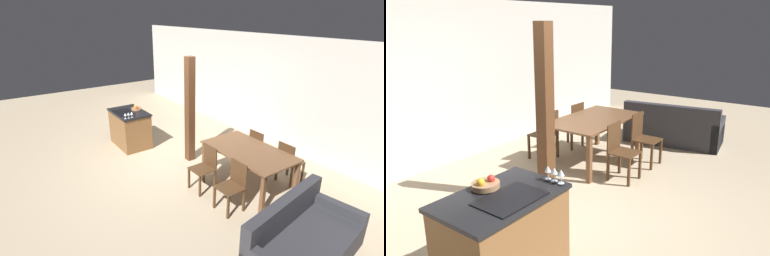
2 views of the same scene
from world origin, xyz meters
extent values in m
plane|color=tan|center=(0.00, 0.00, 0.00)|extent=(16.00, 16.00, 0.00)
cube|color=beige|center=(0.00, 2.70, 1.35)|extent=(11.20, 0.08, 2.70)
cube|color=brown|center=(-1.33, -0.35, 0.43)|extent=(1.06, 0.69, 0.85)
cube|color=black|center=(-1.33, -0.35, 0.87)|extent=(1.10, 0.73, 0.04)
cube|color=black|center=(-1.33, -0.48, 0.90)|extent=(0.56, 0.40, 0.01)
cylinder|color=#99704C|center=(-1.31, -0.15, 0.93)|extent=(0.26, 0.26, 0.05)
sphere|color=red|center=(-1.26, -0.16, 0.97)|extent=(0.07, 0.07, 0.07)
sphere|color=gold|center=(-1.37, -0.15, 0.97)|extent=(0.07, 0.07, 0.07)
cylinder|color=silver|center=(-0.85, -0.64, 0.90)|extent=(0.06, 0.06, 0.00)
cylinder|color=silver|center=(-0.85, -0.64, 0.94)|extent=(0.01, 0.01, 0.07)
cone|color=silver|center=(-0.85, -0.64, 1.01)|extent=(0.06, 0.06, 0.06)
cylinder|color=silver|center=(-0.85, -0.57, 0.90)|extent=(0.06, 0.06, 0.00)
cylinder|color=silver|center=(-0.85, -0.57, 0.94)|extent=(0.01, 0.01, 0.07)
cone|color=silver|center=(-0.85, -0.57, 1.01)|extent=(0.06, 0.06, 0.06)
cylinder|color=silver|center=(-0.85, -0.49, 0.90)|extent=(0.06, 0.06, 0.00)
cylinder|color=silver|center=(-0.85, -0.49, 0.94)|extent=(0.01, 0.01, 0.07)
cone|color=silver|center=(-0.85, -0.49, 1.01)|extent=(0.06, 0.06, 0.06)
cube|color=brown|center=(1.76, 0.69, 0.75)|extent=(1.72, 1.01, 0.03)
cube|color=brown|center=(0.96, 0.26, 0.37)|extent=(0.07, 0.07, 0.73)
cube|color=brown|center=(2.55, 0.26, 0.37)|extent=(0.07, 0.07, 0.73)
cube|color=brown|center=(0.96, 1.13, 0.37)|extent=(0.07, 0.07, 0.73)
cube|color=brown|center=(2.55, 1.13, 0.37)|extent=(0.07, 0.07, 0.73)
cube|color=#472D19|center=(1.37, -0.11, 0.44)|extent=(0.40, 0.40, 0.02)
cube|color=#472D19|center=(1.37, 0.08, 0.66)|extent=(0.38, 0.02, 0.42)
cube|color=#472D19|center=(1.19, -0.29, 0.21)|extent=(0.04, 0.04, 0.43)
cube|color=#472D19|center=(1.55, -0.29, 0.21)|extent=(0.04, 0.04, 0.43)
cube|color=#472D19|center=(1.19, 0.07, 0.21)|extent=(0.04, 0.04, 0.43)
cube|color=#472D19|center=(1.55, 0.07, 0.21)|extent=(0.04, 0.04, 0.43)
cube|color=#472D19|center=(2.14, -0.11, 0.44)|extent=(0.40, 0.40, 0.02)
cube|color=#472D19|center=(2.14, 0.08, 0.66)|extent=(0.38, 0.02, 0.42)
cube|color=#472D19|center=(1.96, -0.29, 0.21)|extent=(0.04, 0.04, 0.43)
cube|color=#472D19|center=(2.32, -0.29, 0.21)|extent=(0.04, 0.04, 0.43)
cube|color=#472D19|center=(1.96, 0.07, 0.21)|extent=(0.04, 0.04, 0.43)
cube|color=#472D19|center=(2.32, 0.07, 0.21)|extent=(0.04, 0.04, 0.43)
cube|color=#472D19|center=(1.37, 1.50, 0.44)|extent=(0.40, 0.40, 0.02)
cube|color=#472D19|center=(1.37, 1.31, 0.66)|extent=(0.38, 0.02, 0.42)
cube|color=#472D19|center=(1.55, 1.68, 0.21)|extent=(0.04, 0.04, 0.43)
cube|color=#472D19|center=(1.19, 1.68, 0.21)|extent=(0.04, 0.04, 0.43)
cube|color=#472D19|center=(1.55, 1.32, 0.21)|extent=(0.04, 0.04, 0.43)
cube|color=#472D19|center=(1.19, 1.32, 0.21)|extent=(0.04, 0.04, 0.43)
cube|color=#472D19|center=(2.14, 1.50, 0.44)|extent=(0.40, 0.40, 0.02)
cube|color=#472D19|center=(2.14, 1.31, 0.66)|extent=(0.38, 0.02, 0.42)
cube|color=#472D19|center=(2.32, 1.68, 0.21)|extent=(0.04, 0.04, 0.43)
cube|color=#472D19|center=(1.96, 1.68, 0.21)|extent=(0.04, 0.04, 0.43)
cube|color=#472D19|center=(2.32, 1.32, 0.21)|extent=(0.04, 0.04, 0.43)
cube|color=#472D19|center=(1.96, 1.32, 0.21)|extent=(0.04, 0.04, 0.43)
cube|color=#2D2D33|center=(3.59, -0.01, 0.20)|extent=(1.14, 1.92, 0.40)
cube|color=#2D2D33|center=(3.23, -0.06, 0.61)|extent=(0.41, 1.81, 0.41)
cube|color=#2D2D33|center=(3.71, -0.83, 0.27)|extent=(0.91, 0.26, 0.54)
cube|color=#2D2D33|center=(3.47, 0.82, 0.27)|extent=(0.91, 0.26, 0.54)
cube|color=#4C2D19|center=(0.20, 0.43, 1.17)|extent=(0.17, 0.17, 2.34)
camera|label=1|loc=(5.31, -3.11, 3.20)|focal=28.00mm
camera|label=2|loc=(-3.33, -2.61, 2.35)|focal=35.00mm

